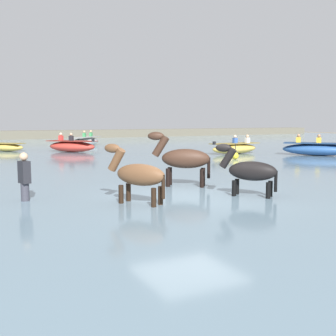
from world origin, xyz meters
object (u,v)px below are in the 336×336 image
Objects in this scene: horse_flank_black at (250,173)px; boat_far_inshore at (72,146)px; channel_buoy at (235,156)px; boat_near_port at (318,149)px; boat_distant_west at (86,141)px; boat_near_starboard at (6,147)px; horse_trailing_bay at (138,176)px; person_spectator_far at (25,184)px; horse_lead_dark_bay at (183,160)px; boat_distant_east at (235,148)px.

horse_flank_black is 0.56× the size of boat_far_inshore.
horse_flank_black is 2.26× the size of channel_buoy.
boat_far_inshore is 0.86× the size of boat_near_port.
horse_flank_black is at bearing -124.61° from channel_buoy.
boat_distant_west is 4.74× the size of channel_buoy.
horse_flank_black is 0.75× the size of boat_near_starboard.
horse_flank_black is at bearing -95.77° from boat_distant_west.
channel_buoy is (-5.46, 0.33, -0.18)m from boat_near_port.
person_spectator_far is at bearing 145.67° from horse_trailing_bay.
boat_near_starboard is (-2.99, 17.46, -0.52)m from horse_lead_dark_bay.
horse_flank_black is 1.10× the size of person_spectator_far.
horse_flank_black is 20.05m from boat_near_starboard.
boat_near_starboard is (-15.04, 11.51, -0.10)m from boat_near_port.
boat_distant_west is at bearing 25.12° from boat_near_starboard.
boat_far_inshore is 0.94× the size of boat_distant_east.
boat_near_port is at bearing 35.86° from horse_flank_black.
boat_far_inshore is 1.96× the size of person_spectator_far.
boat_near_port is at bearing -43.19° from boat_distant_east.
boat_far_inshore is (0.53, 14.89, -0.42)m from horse_lead_dark_bay.
boat_near_port is (11.52, -8.95, 0.00)m from boat_far_inshore.
boat_distant_west is (2.45, 5.36, -0.01)m from boat_far_inshore.
horse_trailing_bay reaches higher than boat_far_inshore.
person_spectator_far is at bearing 159.06° from horse_flank_black.
boat_distant_west is 2.30× the size of person_spectator_far.
boat_distant_west is at bearing 69.79° from person_spectator_far.
horse_flank_black is at bearing -20.94° from person_spectator_far.
horse_trailing_bay is at bearing 171.61° from horse_flank_black.
boat_distant_east is (10.92, 10.94, -0.33)m from horse_trailing_bay.
horse_flank_black reaches higher than boat_distant_west.
horse_lead_dark_bay is 0.55× the size of boat_distant_west.
horse_lead_dark_bay is 0.87× the size of boat_near_starboard.
boat_distant_east is at bearing 55.00° from horse_flank_black.
boat_near_port is 4.64m from boat_distant_east.
channel_buoy is at bearing 30.27° from person_spectator_far.
channel_buoy is at bearing 176.54° from boat_near_port.
person_spectator_far reaches higher than boat_near_starboard.
horse_lead_dark_bay is at bearing -92.05° from boat_far_inshore.
boat_far_inshore reaches higher than boat_distant_east.
person_spectator_far reaches higher than boat_near_port.
boat_near_port is (14.30, 7.76, -0.29)m from horse_trailing_bay.
boat_near_port is (12.05, 5.95, -0.42)m from horse_lead_dark_bay.
horse_flank_black reaches higher than boat_far_inshore.
boat_near_port is 18.94m from boat_near_starboard.
boat_far_inshore is at bearing 80.55° from horse_trailing_bay.
horse_lead_dark_bay is 1.26× the size of person_spectator_far.
person_spectator_far reaches higher than boat_distant_west.
boat_distant_west is 21.83m from person_spectator_far.
horse_lead_dark_bay is 14.91m from boat_far_inshore.
person_spectator_far reaches higher than boat_distant_east.
horse_trailing_bay is 0.58× the size of boat_far_inshore.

